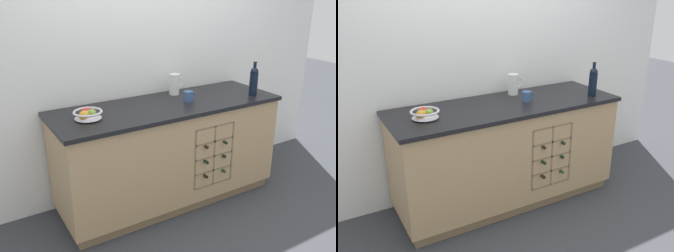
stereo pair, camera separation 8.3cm
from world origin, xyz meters
TOP-DOWN VIEW (x-y plane):
  - ground_plane at (0.00, 0.00)m, footprint 14.00×14.00m
  - back_wall at (0.00, 0.40)m, footprint 4.40×0.06m
  - kitchen_island at (0.00, -0.00)m, footprint 2.04×0.72m
  - fruit_bowl at (-0.73, -0.02)m, footprint 0.23×0.23m
  - white_pitcher at (0.21, 0.22)m, footprint 0.15×0.10m
  - ceramic_mug at (0.19, -0.03)m, footprint 0.12×0.08m
  - standing_wine_bottle at (0.81, -0.18)m, footprint 0.08×0.08m

SIDE VIEW (x-z plane):
  - ground_plane at x=0.00m, z-range 0.00..0.00m
  - kitchen_island at x=0.00m, z-range 0.01..0.95m
  - fruit_bowl at x=-0.73m, z-range 0.94..1.03m
  - ceramic_mug at x=0.19m, z-range 0.94..1.03m
  - white_pitcher at x=0.21m, z-range 0.94..1.14m
  - standing_wine_bottle at x=0.81m, z-range 0.92..1.24m
  - back_wall at x=0.00m, z-range 0.00..2.55m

